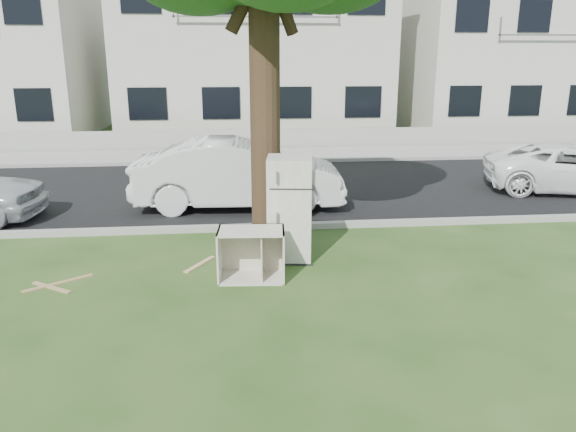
{
  "coord_description": "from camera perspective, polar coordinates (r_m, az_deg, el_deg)",
  "views": [
    {
      "loc": [
        -1.0,
        -8.35,
        3.44
      ],
      "look_at": [
        -0.11,
        0.6,
        0.82
      ],
      "focal_mm": 35.0,
      "sensor_mm": 36.0,
      "label": 1
    }
  ],
  "objects": [
    {
      "name": "ground",
      "position": [
        9.09,
        1.05,
        -5.98
      ],
      "size": [
        120.0,
        120.0,
        0.0
      ],
      "primitive_type": "plane",
      "color": "#224117"
    },
    {
      "name": "kerb_near",
      "position": [
        11.38,
        -0.39,
        -1.33
      ],
      "size": [
        120.0,
        0.18,
        0.12
      ],
      "primitive_type": "cube",
      "color": "gray",
      "rests_on": "ground"
    },
    {
      "name": "low_wall",
      "position": [
        21.2,
        -2.98,
        7.85
      ],
      "size": [
        120.0,
        0.15,
        0.7
      ],
      "primitive_type": "cube",
      "color": "gray",
      "rests_on": "ground"
    },
    {
      "name": "sidewalk",
      "position": [
        19.68,
        -2.73,
        6.18
      ],
      "size": [
        120.0,
        2.8,
        0.01
      ],
      "primitive_type": "cube",
      "color": "gray",
      "rests_on": "ground"
    },
    {
      "name": "townhouse_right",
      "position": [
        28.94,
        21.77,
        15.11
      ],
      "size": [
        10.2,
        8.16,
        6.84
      ],
      "color": "beige",
      "rests_on": "ground"
    },
    {
      "name": "fridge",
      "position": [
        9.5,
        0.15,
        0.71
      ],
      "size": [
        0.82,
        0.77,
        1.78
      ],
      "primitive_type": "cube",
      "rotation": [
        0.0,
        0.0,
        -0.13
      ],
      "color": "beige",
      "rests_on": "ground"
    },
    {
      "name": "road",
      "position": [
        14.79,
        -1.68,
        2.82
      ],
      "size": [
        120.0,
        7.0,
        0.01
      ],
      "primitive_type": "cube",
      "color": "black",
      "rests_on": "ground"
    },
    {
      "name": "plank_c",
      "position": [
        9.6,
        -8.93,
        -4.86
      ],
      "size": [
        0.51,
        0.74,
        0.02
      ],
      "primitive_type": "cube",
      "rotation": [
        0.0,
        0.0,
        1.02
      ],
      "color": "tan",
      "rests_on": "ground"
    },
    {
      "name": "car_right",
      "position": [
        16.1,
        27.13,
        4.33
      ],
      "size": [
        4.73,
        3.04,
        1.21
      ],
      "primitive_type": "imported",
      "rotation": [
        0.0,
        0.0,
        1.32
      ],
      "color": "white",
      "rests_on": "ground"
    },
    {
      "name": "plank_a",
      "position": [
        9.43,
        -22.29,
        -6.33
      ],
      "size": [
        0.94,
        0.68,
        0.02
      ],
      "primitive_type": "cube",
      "rotation": [
        0.0,
        0.0,
        0.6
      ],
      "color": "#9F7E4D",
      "rests_on": "ground"
    },
    {
      "name": "townhouse_center",
      "position": [
        25.87,
        -3.66,
        16.85
      ],
      "size": [
        11.22,
        8.16,
        7.44
      ],
      "color": "#BAB6AA",
      "rests_on": "ground"
    },
    {
      "name": "car_center",
      "position": [
        12.86,
        -5.02,
        4.27
      ],
      "size": [
        4.83,
        1.89,
        1.56
      ],
      "primitive_type": "imported",
      "rotation": [
        0.0,
        0.0,
        1.52
      ],
      "color": "silver",
      "rests_on": "ground"
    },
    {
      "name": "kerb_far",
      "position": [
        18.26,
        -2.48,
        5.38
      ],
      "size": [
        120.0,
        0.18,
        0.12
      ],
      "primitive_type": "cube",
      "color": "gray",
      "rests_on": "ground"
    },
    {
      "name": "plank_b",
      "position": [
        9.31,
        -22.9,
        -6.7
      ],
      "size": [
        0.71,
        0.52,
        0.02
      ],
      "primitive_type": "cube",
      "rotation": [
        0.0,
        0.0,
        -0.6
      ],
      "color": "#A98058",
      "rests_on": "ground"
    },
    {
      "name": "cabinet",
      "position": [
        8.83,
        -3.74,
        -3.89
      ],
      "size": [
        1.08,
        0.72,
        0.81
      ],
      "primitive_type": "cube",
      "rotation": [
        0.0,
        0.0,
        -0.08
      ],
      "color": "silver",
      "rests_on": "ground"
    }
  ]
}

